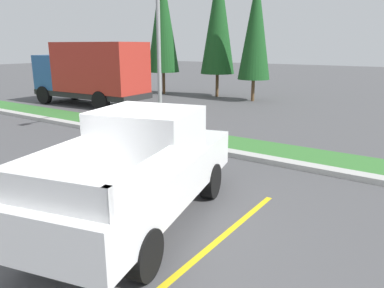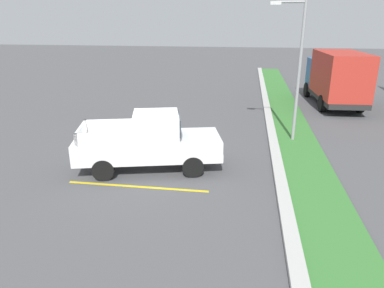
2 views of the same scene
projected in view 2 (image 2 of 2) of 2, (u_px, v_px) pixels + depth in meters
ground_plane at (148, 161)px, 14.05m from camera, size 120.00×120.00×0.00m
parking_line_near at (159, 154)px, 14.75m from camera, size 0.12×4.80×0.01m
parking_line_far at (137, 187)px, 11.86m from camera, size 0.12×4.80×0.01m
curb_strip at (278, 166)px, 13.31m from camera, size 56.00×0.40×0.15m
grass_median at (308, 169)px, 13.17m from camera, size 56.00×1.80×0.06m
pickup_truck_main at (150, 142)px, 12.96m from camera, size 3.10×5.52×2.10m
cargo_truck_distant at (336, 77)px, 22.28m from camera, size 6.92×2.80×3.40m
street_light at (296, 62)px, 15.21m from camera, size 0.24×1.49×6.03m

